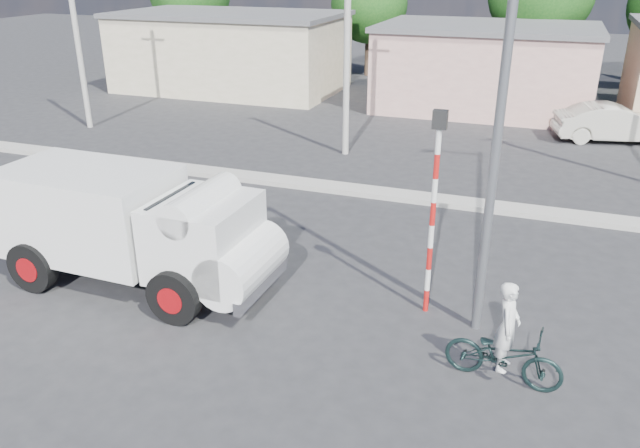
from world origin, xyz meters
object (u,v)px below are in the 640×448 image
(truck, at_px, (136,226))
(bicycle, at_px, (504,355))
(traffic_pole, at_px, (434,198))
(car_cream, at_px, (613,123))
(streetlight, at_px, (494,84))
(cyclist, at_px, (506,341))

(truck, bearing_deg, bicycle, -4.85)
(traffic_pole, bearing_deg, car_cream, 74.06)
(truck, relative_size, bicycle, 3.13)
(bicycle, bearing_deg, streetlight, 31.32)
(bicycle, relative_size, traffic_pole, 0.47)
(streetlight, bearing_deg, cyclist, -64.03)
(bicycle, bearing_deg, traffic_pole, 47.18)
(truck, bearing_deg, cyclist, -4.85)
(bicycle, xyz_separation_m, streetlight, (-0.80, 1.64, 4.42))
(truck, xyz_separation_m, car_cream, (10.97, 17.01, -0.71))
(truck, bearing_deg, car_cream, 58.45)
(bicycle, xyz_separation_m, cyclist, (0.00, 0.00, 0.30))
(bicycle, height_order, streetlight, streetlight)
(truck, height_order, cyclist, truck)
(bicycle, distance_m, streetlight, 4.78)
(car_cream, height_order, streetlight, streetlight)
(car_cream, relative_size, streetlight, 0.51)
(truck, height_order, car_cream, truck)
(cyclist, height_order, car_cream, cyclist)
(bicycle, distance_m, car_cream, 18.11)
(truck, distance_m, car_cream, 20.26)
(streetlight, bearing_deg, car_cream, 77.46)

